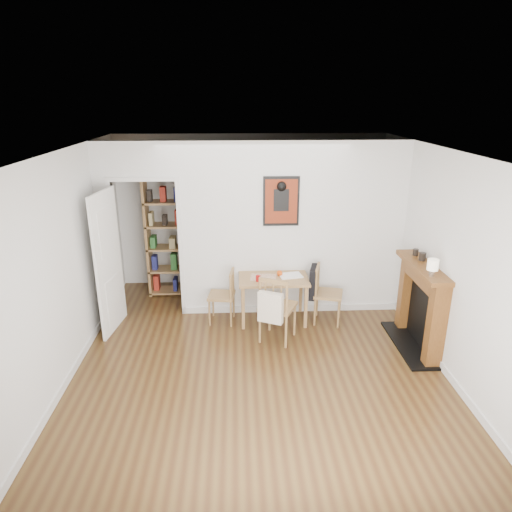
{
  "coord_description": "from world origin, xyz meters",
  "views": [
    {
      "loc": [
        -0.25,
        -5.06,
        3.18
      ],
      "look_at": [
        0.01,
        0.6,
        1.18
      ],
      "focal_mm": 32.0,
      "sensor_mm": 36.0,
      "label": 1
    }
  ],
  "objects_px": {
    "notebook": "(291,275)",
    "mantel_lamp": "(433,266)",
    "dining_table": "(273,283)",
    "chair_right": "(327,293)",
    "chair_left": "(221,296)",
    "bookshelf": "(173,237)",
    "fireplace": "(422,303)",
    "orange_fruit": "(280,273)",
    "ceramic_jar_b": "(416,252)",
    "red_glass": "(258,278)",
    "ceramic_jar_a": "(422,257)",
    "chair_front": "(277,307)"
  },
  "relations": [
    {
      "from": "chair_left",
      "to": "red_glass",
      "type": "xyz_separation_m",
      "value": [
        0.53,
        -0.12,
        0.32
      ]
    },
    {
      "from": "chair_front",
      "to": "dining_table",
      "type": "bearing_deg",
      "value": 90.92
    },
    {
      "from": "ceramic_jar_a",
      "to": "red_glass",
      "type": "bearing_deg",
      "value": 165.67
    },
    {
      "from": "chair_right",
      "to": "ceramic_jar_a",
      "type": "relative_size",
      "value": 8.26
    },
    {
      "from": "bookshelf",
      "to": "notebook",
      "type": "relative_size",
      "value": 6.27
    },
    {
      "from": "notebook",
      "to": "ceramic_jar_a",
      "type": "xyz_separation_m",
      "value": [
        1.62,
        -0.71,
        0.52
      ]
    },
    {
      "from": "ceramic_jar_a",
      "to": "orange_fruit",
      "type": "bearing_deg",
      "value": 157.84
    },
    {
      "from": "mantel_lamp",
      "to": "dining_table",
      "type": "bearing_deg",
      "value": 145.98
    },
    {
      "from": "orange_fruit",
      "to": "ceramic_jar_b",
      "type": "height_order",
      "value": "ceramic_jar_b"
    },
    {
      "from": "chair_right",
      "to": "ceramic_jar_b",
      "type": "bearing_deg",
      "value": -19.64
    },
    {
      "from": "dining_table",
      "to": "orange_fruit",
      "type": "xyz_separation_m",
      "value": [
        0.09,
        0.05,
        0.12
      ]
    },
    {
      "from": "chair_front",
      "to": "bookshelf",
      "type": "bearing_deg",
      "value": 133.66
    },
    {
      "from": "dining_table",
      "to": "red_glass",
      "type": "bearing_deg",
      "value": -149.55
    },
    {
      "from": "bookshelf",
      "to": "ceramic_jar_a",
      "type": "height_order",
      "value": "bookshelf"
    },
    {
      "from": "chair_left",
      "to": "ceramic_jar_b",
      "type": "distance_m",
      "value": 2.78
    },
    {
      "from": "mantel_lamp",
      "to": "orange_fruit",
      "type": "bearing_deg",
      "value": 143.33
    },
    {
      "from": "dining_table",
      "to": "red_glass",
      "type": "relative_size",
      "value": 11.46
    },
    {
      "from": "orange_fruit",
      "to": "bookshelf",
      "type": "bearing_deg",
      "value": 148.49
    },
    {
      "from": "ceramic_jar_a",
      "to": "ceramic_jar_b",
      "type": "relative_size",
      "value": 1.17
    },
    {
      "from": "chair_front",
      "to": "red_glass",
      "type": "height_order",
      "value": "chair_front"
    },
    {
      "from": "dining_table",
      "to": "ceramic_jar_b",
      "type": "xyz_separation_m",
      "value": [
        1.86,
        -0.48,
        0.6
      ]
    },
    {
      "from": "chair_right",
      "to": "ceramic_jar_b",
      "type": "relative_size",
      "value": 9.7
    },
    {
      "from": "fireplace",
      "to": "mantel_lamp",
      "type": "relative_size",
      "value": 6.08
    },
    {
      "from": "fireplace",
      "to": "mantel_lamp",
      "type": "distance_m",
      "value": 0.78
    },
    {
      "from": "chair_left",
      "to": "chair_right",
      "type": "relative_size",
      "value": 0.93
    },
    {
      "from": "orange_fruit",
      "to": "mantel_lamp",
      "type": "distance_m",
      "value": 2.18
    },
    {
      "from": "chair_left",
      "to": "chair_right",
      "type": "xyz_separation_m",
      "value": [
        1.54,
        -0.07,
        0.05
      ]
    },
    {
      "from": "red_glass",
      "to": "dining_table",
      "type": "bearing_deg",
      "value": 30.45
    },
    {
      "from": "dining_table",
      "to": "mantel_lamp",
      "type": "relative_size",
      "value": 4.89
    },
    {
      "from": "chair_right",
      "to": "chair_front",
      "type": "bearing_deg",
      "value": -147.47
    },
    {
      "from": "ceramic_jar_a",
      "to": "mantel_lamp",
      "type": "bearing_deg",
      "value": -100.2
    },
    {
      "from": "bookshelf",
      "to": "dining_table",
      "type": "bearing_deg",
      "value": -34.37
    },
    {
      "from": "bookshelf",
      "to": "notebook",
      "type": "bearing_deg",
      "value": -29.56
    },
    {
      "from": "red_glass",
      "to": "bookshelf",
      "type": "bearing_deg",
      "value": 138.0
    },
    {
      "from": "chair_right",
      "to": "fireplace",
      "type": "xyz_separation_m",
      "value": [
        1.1,
        -0.73,
        0.16
      ]
    },
    {
      "from": "orange_fruit",
      "to": "ceramic_jar_a",
      "type": "distance_m",
      "value": 1.98
    },
    {
      "from": "chair_front",
      "to": "ceramic_jar_b",
      "type": "distance_m",
      "value": 1.99
    },
    {
      "from": "fireplace",
      "to": "orange_fruit",
      "type": "relative_size",
      "value": 14.84
    },
    {
      "from": "chair_right",
      "to": "chair_front",
      "type": "relative_size",
      "value": 0.91
    },
    {
      "from": "notebook",
      "to": "mantel_lamp",
      "type": "relative_size",
      "value": 1.57
    },
    {
      "from": "dining_table",
      "to": "mantel_lamp",
      "type": "bearing_deg",
      "value": -34.02
    },
    {
      "from": "chair_right",
      "to": "ceramic_jar_b",
      "type": "distance_m",
      "value": 1.37
    },
    {
      "from": "fireplace",
      "to": "mantel_lamp",
      "type": "bearing_deg",
      "value": -104.51
    },
    {
      "from": "fireplace",
      "to": "chair_left",
      "type": "bearing_deg",
      "value": 162.98
    },
    {
      "from": "red_glass",
      "to": "ceramic_jar_a",
      "type": "height_order",
      "value": "ceramic_jar_a"
    },
    {
      "from": "fireplace",
      "to": "notebook",
      "type": "distance_m",
      "value": 1.84
    },
    {
      "from": "dining_table",
      "to": "ceramic_jar_a",
      "type": "xyz_separation_m",
      "value": [
        1.88,
        -0.67,
        0.61
      ]
    },
    {
      "from": "fireplace",
      "to": "bookshelf",
      "type": "bearing_deg",
      "value": 151.17
    },
    {
      "from": "red_glass",
      "to": "ceramic_jar_b",
      "type": "distance_m",
      "value": 2.17
    },
    {
      "from": "chair_right",
      "to": "chair_left",
      "type": "bearing_deg",
      "value": 177.22
    }
  ]
}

